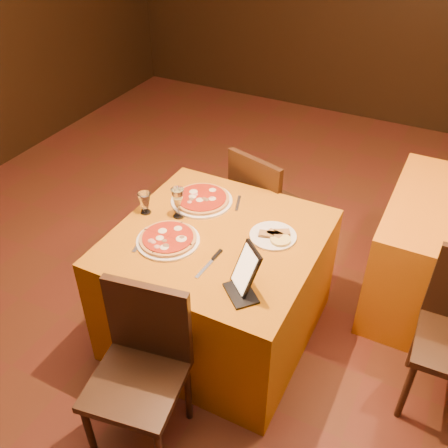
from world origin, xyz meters
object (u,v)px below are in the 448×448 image
at_px(pizza_near, 168,239).
at_px(water_glass, 145,203).
at_px(main_table, 218,285).
at_px(wine_glass, 178,203).
at_px(tablet, 246,269).
at_px(chair_main_near, 136,383).
at_px(chair_main_far, 270,206).
at_px(pizza_far, 202,200).

distance_m(pizza_near, water_glass, 0.32).
bearing_deg(main_table, pizza_near, -141.89).
xyz_separation_m(wine_glass, tablet, (0.59, -0.36, 0.03)).
relative_size(pizza_near, water_glass, 2.65).
bearing_deg(chair_main_near, tablet, 50.40).
height_order(chair_main_near, wine_glass, wine_glass).
height_order(main_table, chair_main_far, chair_main_far).
xyz_separation_m(main_table, pizza_near, (-0.21, -0.17, 0.39)).
relative_size(wine_glass, water_glass, 1.46).
distance_m(wine_glass, water_glass, 0.20).
height_order(chair_main_near, tablet, tablet).
height_order(pizza_far, wine_glass, wine_glass).
bearing_deg(chair_main_far, wine_glass, 85.42).
bearing_deg(chair_main_far, water_glass, 75.44).
bearing_deg(water_glass, pizza_far, 45.80).
bearing_deg(pizza_far, chair_main_near, -77.59).
height_order(pizza_far, water_glass, water_glass).
bearing_deg(pizza_near, tablet, -14.30).
height_order(chair_main_far, water_glass, chair_main_far).
distance_m(chair_main_far, wine_glass, 0.88).
xyz_separation_m(wine_glass, water_glass, (-0.19, -0.05, -0.03)).
distance_m(pizza_near, pizza_far, 0.42).
xyz_separation_m(chair_main_far, pizza_far, (-0.24, -0.54, 0.31)).
bearing_deg(pizza_far, chair_main_far, 66.47).
bearing_deg(main_table, chair_main_far, 90.00).
bearing_deg(chair_main_far, pizza_far, 82.94).
xyz_separation_m(chair_main_near, water_glass, (-0.47, 0.83, 0.36)).
relative_size(chair_main_near, chair_main_far, 1.00).
bearing_deg(chair_main_far, tablet, 122.14).
bearing_deg(water_glass, chair_main_near, -60.34).
bearing_deg(tablet, main_table, 177.63).
bearing_deg(chair_main_far, chair_main_near, 106.47).
bearing_deg(water_glass, chair_main_far, 58.97).
relative_size(main_table, chair_main_near, 1.21).
xyz_separation_m(pizza_far, water_glass, (-0.24, -0.24, 0.05)).
xyz_separation_m(chair_main_near, wine_glass, (-0.28, 0.89, 0.39)).
relative_size(main_table, pizza_far, 2.97).
relative_size(chair_main_far, water_glass, 7.00).
height_order(main_table, chair_main_near, chair_main_near).
height_order(water_glass, tablet, tablet).
distance_m(wine_glass, tablet, 0.69).
relative_size(pizza_near, wine_glass, 1.81).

